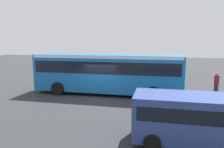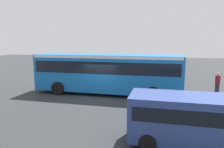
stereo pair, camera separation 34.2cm
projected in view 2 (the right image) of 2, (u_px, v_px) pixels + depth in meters
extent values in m
plane|color=#2D3033|center=(101.00, 96.00, 16.09)|extent=(80.00, 80.00, 0.00)
cube|color=#196BB7|center=(107.00, 73.00, 16.70)|extent=(11.50, 2.55, 2.86)
cube|color=black|center=(107.00, 66.00, 16.62)|extent=(11.04, 2.59, 0.90)
cube|color=white|center=(107.00, 56.00, 16.49)|extent=(11.27, 2.58, 0.20)
cube|color=black|center=(42.00, 66.00, 17.98)|extent=(0.04, 2.24, 1.20)
cylinder|color=black|center=(58.00, 88.00, 16.52)|extent=(1.04, 0.30, 1.04)
cylinder|color=black|center=(72.00, 82.00, 18.96)|extent=(1.04, 0.30, 1.04)
cylinder|color=black|center=(153.00, 94.00, 14.81)|extent=(1.04, 0.30, 1.04)
cylinder|color=black|center=(154.00, 86.00, 17.26)|extent=(1.04, 0.30, 1.04)
cube|color=#33478C|center=(189.00, 118.00, 8.53)|extent=(4.80, 1.95, 1.86)
cube|color=black|center=(190.00, 110.00, 8.47)|extent=(4.42, 1.98, 0.56)
cylinder|color=black|center=(147.00, 143.00, 8.08)|extent=(0.68, 0.22, 0.68)
cylinder|color=black|center=(150.00, 124.00, 9.95)|extent=(0.68, 0.22, 0.68)
cylinder|color=black|center=(223.00, 130.00, 9.22)|extent=(0.68, 0.22, 0.68)
torus|color=black|center=(210.00, 120.00, 10.35)|extent=(0.72, 0.06, 0.72)
cube|color=green|center=(222.00, 118.00, 10.20)|extent=(0.89, 0.04, 0.04)
cylinder|color=green|center=(213.00, 110.00, 10.24)|extent=(0.02, 0.44, 0.02)
cylinder|color=#2D2D38|center=(217.00, 89.00, 16.56)|extent=(0.32, 0.32, 0.85)
cylinder|color=maroon|center=(218.00, 80.00, 16.44)|extent=(0.38, 0.38, 0.70)
sphere|color=tan|center=(218.00, 74.00, 16.36)|extent=(0.22, 0.22, 0.22)
cylinder|color=slate|center=(156.00, 73.00, 18.62)|extent=(0.08, 0.08, 2.80)
cube|color=yellow|center=(157.00, 61.00, 18.45)|extent=(0.04, 0.60, 0.60)
cube|color=silver|center=(180.00, 92.00, 17.59)|extent=(2.00, 0.20, 0.01)
cube|color=silver|center=(133.00, 89.00, 18.51)|extent=(2.00, 0.20, 0.01)
cube|color=silver|center=(90.00, 87.00, 19.44)|extent=(2.00, 0.20, 0.01)
cube|color=silver|center=(51.00, 85.00, 20.36)|extent=(2.00, 0.20, 0.01)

